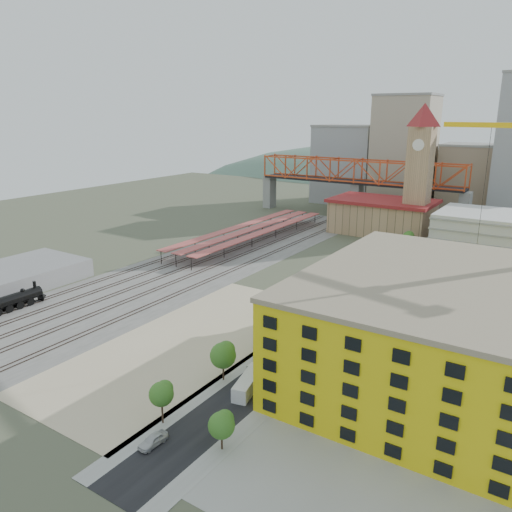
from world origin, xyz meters
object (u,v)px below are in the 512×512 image
Objects in this scene: car_0 at (153,441)px; clock_tower at (420,160)px; locomotive at (1,305)px; site_trailer_d at (331,319)px; construction_building at (446,331)px; site_trailer_c at (308,337)px; site_trailer_b at (271,365)px; site_trailer_a at (249,383)px.

clock_tower is at bearing 94.76° from car_0.
car_0 is (63.00, -15.26, -1.38)m from locomotive.
construction_building is at bearing -39.87° from site_trailer_d.
site_trailer_c is at bearing 20.85° from locomotive.
construction_building is at bearing -71.22° from clock_tower.
site_trailer_c is at bearing 88.46° from car_0.
site_trailer_b is 25.12m from site_trailer_d.
locomotive is at bearing -139.30° from site_trailer_c.
car_0 is (-3.00, -51.52, -0.44)m from site_trailer_d.
site_trailer_a is 21.16m from site_trailer_c.
clock_tower is 107.36m from construction_building.
site_trailer_d is at bearing 89.37° from car_0.
site_trailer_c is (66.00, 25.14, -0.83)m from locomotive.
locomotive is at bearing 169.75° from site_trailer_a.
construction_building reaches higher than locomotive.
site_trailer_b is at bearing 9.58° from locomotive.
clock_tower is 5.50× the size of site_trailer_a.
site_trailer_b is (-26.00, -13.17, -8.08)m from construction_building.
locomotive is at bearing 169.09° from car_0.
site_trailer_a is at bearing -70.15° from site_trailer_c.
car_0 is (-3.00, -19.24, -0.51)m from site_trailer_a.
site_trailer_d is (8.00, -88.04, -27.47)m from clock_tower.
locomotive is 2.46× the size of site_trailer_a.
clock_tower is at bearing 80.02° from site_trailer_d.
site_trailer_c is at bearing 102.38° from site_trailer_b.
site_trailer_d is at bearing 155.31° from construction_building.
site_trailer_c is at bearing -105.18° from site_trailer_d.
car_0 is (-29.00, -39.57, -8.62)m from construction_building.
clock_tower is 116.70m from site_trailer_b.
site_trailer_b is 2.10× the size of car_0.
site_trailer_c reaches higher than site_trailer_b.
clock_tower is at bearing 114.46° from site_trailer_c.
site_trailer_c is (0.00, 21.16, 0.04)m from site_trailer_a.
site_trailer_b is 1.08× the size of site_trailer_d.
locomotive is at bearing -166.39° from site_trailer_d.
site_trailer_d is (0.00, 25.12, -0.10)m from site_trailer_b.
site_trailer_b is (8.00, -113.17, -27.37)m from clock_tower.
locomotive is 75.31m from site_trailer_d.
clock_tower is at bearing 106.43° from site_trailer_b.
construction_building is 5.65× the size of site_trailer_d.
site_trailer_c reaches higher than site_trailer_d.
site_trailer_a is at bearing -141.97° from construction_building.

